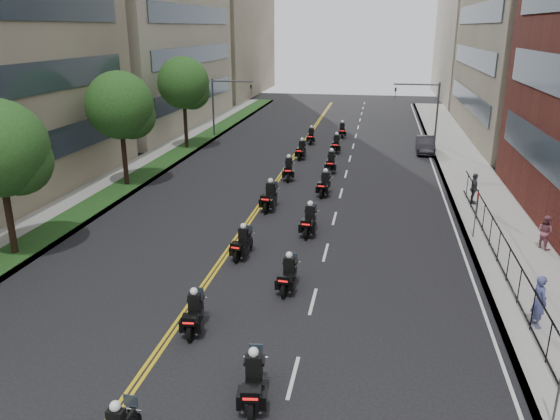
# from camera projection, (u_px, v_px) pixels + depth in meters

# --- Properties ---
(sidewalk_right) EXTENTS (4.00, 90.00, 0.15)m
(sidewalk_right) POSITION_uv_depth(u_px,v_px,m) (482.00, 199.00, 33.97)
(sidewalk_right) COLOR gray
(sidewalk_right) RESTS_ON ground
(sidewalk_left) EXTENTS (4.00, 90.00, 0.15)m
(sidewalk_left) POSITION_uv_depth(u_px,v_px,m) (123.00, 181.00, 38.03)
(sidewalk_left) COLOR gray
(sidewalk_left) RESTS_ON ground
(grass_strip) EXTENTS (2.00, 90.00, 0.04)m
(grass_strip) POSITION_uv_depth(u_px,v_px,m) (133.00, 180.00, 37.86)
(grass_strip) COLOR #193C15
(grass_strip) RESTS_ON sidewalk_left
(building_right_far) EXTENTS (15.00, 28.00, 26.00)m
(building_right_far) POSITION_uv_depth(u_px,v_px,m) (500.00, 7.00, 77.69)
(building_right_far) COLOR #A39783
(building_right_far) RESTS_ON ground
(building_left_far) EXTENTS (16.00, 28.00, 26.00)m
(building_left_far) POSITION_uv_depth(u_px,v_px,m) (207.00, 9.00, 85.04)
(building_left_far) COLOR #7E745C
(building_left_far) RESTS_ON ground
(iron_fence) EXTENTS (0.05, 28.00, 1.50)m
(iron_fence) POSITION_uv_depth(u_px,v_px,m) (514.00, 274.00, 21.75)
(iron_fence) COLOR black
(iron_fence) RESTS_ON sidewalk_right
(street_trees) EXTENTS (4.40, 38.40, 7.98)m
(street_trees) POSITION_uv_depth(u_px,v_px,m) (79.00, 124.00, 30.29)
(street_trees) COLOR black
(street_trees) RESTS_ON ground
(traffic_signal_right) EXTENTS (4.09, 0.20, 5.60)m
(traffic_signal_right) POSITION_uv_depth(u_px,v_px,m) (427.00, 104.00, 49.09)
(traffic_signal_right) COLOR #3F3F44
(traffic_signal_right) RESTS_ON ground
(traffic_signal_left) EXTENTS (4.09, 0.20, 5.60)m
(traffic_signal_left) POSITION_uv_depth(u_px,v_px,m) (222.00, 99.00, 52.32)
(traffic_signal_left) COLOR #3F3F44
(traffic_signal_left) RESTS_ON ground
(motorcycle_1) EXTENTS (0.72, 2.35, 1.74)m
(motorcycle_1) POSITION_uv_depth(u_px,v_px,m) (254.00, 383.00, 15.47)
(motorcycle_1) COLOR black
(motorcycle_1) RESTS_ON ground
(motorcycle_2) EXTENTS (0.62, 2.18, 1.61)m
(motorcycle_2) POSITION_uv_depth(u_px,v_px,m) (194.00, 314.00, 19.24)
(motorcycle_2) COLOR black
(motorcycle_2) RESTS_ON ground
(motorcycle_3) EXTENTS (0.57, 2.23, 1.65)m
(motorcycle_3) POSITION_uv_depth(u_px,v_px,m) (288.00, 275.00, 22.23)
(motorcycle_3) COLOR black
(motorcycle_3) RESTS_ON ground
(motorcycle_4) EXTENTS (0.67, 2.21, 1.64)m
(motorcycle_4) POSITION_uv_depth(u_px,v_px,m) (243.00, 244.00, 25.45)
(motorcycle_4) COLOR black
(motorcycle_4) RESTS_ON ground
(motorcycle_5) EXTENTS (0.60, 2.43, 1.79)m
(motorcycle_5) POSITION_uv_depth(u_px,v_px,m) (309.00, 221.00, 28.24)
(motorcycle_5) COLOR black
(motorcycle_5) RESTS_ON ground
(motorcycle_6) EXTENTS (0.67, 2.55, 1.88)m
(motorcycle_6) POSITION_uv_depth(u_px,v_px,m) (270.00, 198.00, 32.08)
(motorcycle_6) COLOR black
(motorcycle_6) RESTS_ON ground
(motorcycle_7) EXTENTS (0.72, 2.36, 1.75)m
(motorcycle_7) POSITION_uv_depth(u_px,v_px,m) (325.00, 185.00, 34.84)
(motorcycle_7) COLOR black
(motorcycle_7) RESTS_ON ground
(motorcycle_8) EXTENTS (0.70, 2.43, 1.80)m
(motorcycle_8) POSITION_uv_depth(u_px,v_px,m) (289.00, 170.00, 38.46)
(motorcycle_8) COLOR black
(motorcycle_8) RESTS_ON ground
(motorcycle_9) EXTENTS (0.55, 2.43, 1.79)m
(motorcycle_9) POSITION_uv_depth(u_px,v_px,m) (331.00, 163.00, 40.42)
(motorcycle_9) COLOR black
(motorcycle_9) RESTS_ON ground
(motorcycle_10) EXTENTS (0.61, 2.35, 1.73)m
(motorcycle_10) POSITION_uv_depth(u_px,v_px,m) (302.00, 151.00, 44.53)
(motorcycle_10) COLOR black
(motorcycle_10) RESTS_ON ground
(motorcycle_11) EXTENTS (0.56, 2.40, 1.77)m
(motorcycle_11) POSITION_uv_depth(u_px,v_px,m) (336.00, 145.00, 46.69)
(motorcycle_11) COLOR black
(motorcycle_11) RESTS_ON ground
(motorcycle_12) EXTENTS (0.54, 2.29, 1.69)m
(motorcycle_12) POSITION_uv_depth(u_px,v_px,m) (311.00, 137.00, 50.36)
(motorcycle_12) COLOR black
(motorcycle_12) RESTS_ON ground
(motorcycle_13) EXTENTS (0.61, 2.27, 1.67)m
(motorcycle_13) POSITION_uv_depth(u_px,v_px,m) (342.00, 131.00, 53.16)
(motorcycle_13) COLOR black
(motorcycle_13) RESTS_ON ground
(parked_sedan) EXTENTS (1.55, 4.27, 1.40)m
(parked_sedan) POSITION_uv_depth(u_px,v_px,m) (425.00, 145.00, 46.69)
(parked_sedan) COLOR black
(parked_sedan) RESTS_ON ground
(pedestrian_a) EXTENTS (0.62, 0.80, 1.94)m
(pedestrian_a) POSITION_uv_depth(u_px,v_px,m) (539.00, 301.00, 19.16)
(pedestrian_a) COLOR #464D81
(pedestrian_a) RESTS_ON sidewalk_right
(pedestrian_b) EXTENTS (0.97, 1.02, 1.65)m
(pedestrian_b) POSITION_uv_depth(u_px,v_px,m) (545.00, 232.00, 26.05)
(pedestrian_b) COLOR #975261
(pedestrian_b) RESTS_ON sidewalk_right
(pedestrian_c) EXTENTS (0.54, 1.13, 1.87)m
(pedestrian_c) POSITION_uv_depth(u_px,v_px,m) (474.00, 189.00, 32.64)
(pedestrian_c) COLOR #3D3F44
(pedestrian_c) RESTS_ON sidewalk_right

